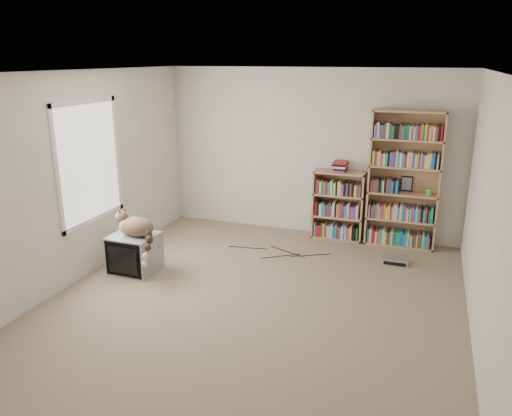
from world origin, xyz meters
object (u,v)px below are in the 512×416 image
(crt_tv, at_px, (135,253))
(bookcase_short, at_px, (338,207))
(cat, at_px, (138,231))
(dvd_player, at_px, (395,261))
(bookcase_tall, at_px, (404,184))

(crt_tv, relative_size, bookcase_short, 0.55)
(cat, bearing_deg, crt_tv, 155.03)
(crt_tv, bearing_deg, bookcase_short, 44.42)
(bookcase_short, relative_size, dvd_player, 3.08)
(bookcase_tall, distance_m, bookcase_short, 1.01)
(cat, height_order, bookcase_tall, bookcase_tall)
(crt_tv, relative_size, cat, 0.87)
(cat, relative_size, bookcase_tall, 0.34)
(crt_tv, relative_size, dvd_player, 1.71)
(dvd_player, bearing_deg, bookcase_tall, 91.57)
(bookcase_short, bearing_deg, bookcase_tall, 0.14)
(bookcase_tall, xyz_separation_m, dvd_player, (0.01, -0.74, -0.88))
(crt_tv, distance_m, bookcase_tall, 3.82)
(crt_tv, bearing_deg, cat, -27.18)
(bookcase_short, bearing_deg, cat, -134.63)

